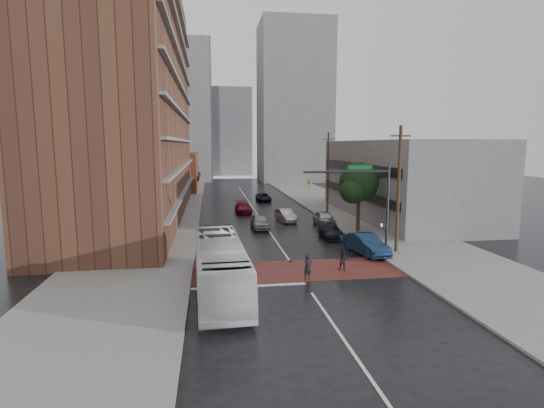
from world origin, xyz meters
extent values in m
plane|color=black|center=(0.00, 0.00, 0.00)|extent=(160.00, 160.00, 0.00)
cube|color=maroon|center=(0.00, 0.50, 0.01)|extent=(14.00, 5.00, 0.02)
cube|color=gray|center=(-11.50, 25.00, 0.07)|extent=(9.00, 90.00, 0.15)
cube|color=gray|center=(11.50, 25.00, 0.07)|extent=(9.00, 90.00, 0.15)
cube|color=brown|center=(-14.00, 24.00, 14.00)|extent=(10.00, 44.00, 28.00)
cube|color=brown|center=(-12.00, 54.00, 3.50)|extent=(8.00, 16.00, 7.00)
cube|color=gray|center=(16.50, 20.00, 4.50)|extent=(11.00, 26.00, 9.00)
cube|color=gray|center=(-14.00, 78.00, 16.00)|extent=(18.00, 16.00, 32.00)
cube|color=gray|center=(14.00, 72.00, 18.00)|extent=(16.00, 14.00, 36.00)
cube|color=gray|center=(0.00, 95.00, 12.00)|extent=(12.00, 10.00, 24.00)
cylinder|color=#332319|center=(8.50, 12.00, 2.00)|extent=(0.36, 0.36, 4.00)
sphere|color=black|center=(8.50, 12.00, 5.00)|extent=(3.80, 3.80, 3.80)
sphere|color=black|center=(7.60, 11.20, 4.20)|extent=(2.40, 2.40, 2.40)
sphere|color=black|center=(9.30, 12.80, 4.40)|extent=(2.60, 2.60, 2.60)
cylinder|color=#2D2D33|center=(7.30, 2.50, 3.60)|extent=(0.20, 0.20, 7.20)
cylinder|color=#2D2D33|center=(4.10, 2.50, 6.60)|extent=(6.40, 0.16, 0.16)
imported|color=gold|center=(1.30, 2.50, 5.60)|extent=(0.20, 0.16, 1.00)
cube|color=#0C5926|center=(5.10, 2.50, 6.90)|extent=(1.80, 0.05, 0.30)
cube|color=#2D2D33|center=(7.05, 2.50, 2.60)|extent=(0.30, 0.30, 0.35)
cylinder|color=#473321|center=(8.80, 4.00, 5.00)|extent=(0.26, 0.26, 10.00)
cube|color=#473321|center=(8.80, 4.00, 9.20)|extent=(1.60, 0.12, 0.12)
cylinder|color=#473321|center=(8.80, 24.00, 5.00)|extent=(0.26, 0.26, 10.00)
cube|color=#473321|center=(8.80, 24.00, 9.20)|extent=(1.60, 0.12, 0.12)
imported|color=silver|center=(-5.23, -3.14, 1.59)|extent=(3.14, 11.55, 3.19)
imported|color=black|center=(0.35, -1.50, 0.81)|extent=(0.69, 0.57, 1.62)
imported|color=black|center=(3.18, 0.02, 0.73)|extent=(0.86, 0.77, 1.46)
imported|color=#96989D|center=(-0.74, 15.45, 0.73)|extent=(1.77, 4.31, 1.46)
imported|color=#B3B5BC|center=(2.59, 19.01, 0.69)|extent=(2.03, 4.37, 1.39)
imported|color=maroon|center=(-1.63, 25.75, 0.67)|extent=(2.06, 4.69, 1.34)
imported|color=black|center=(2.27, 36.31, 0.60)|extent=(2.10, 4.37, 1.20)
imported|color=#142747|center=(6.30, 4.00, 0.80)|extent=(2.54, 5.07, 1.59)
imported|color=black|center=(5.20, 10.00, 0.62)|extent=(1.88, 4.33, 1.24)
imported|color=#A6A9AE|center=(6.22, 16.00, 0.75)|extent=(1.80, 4.44, 1.51)
camera|label=1|loc=(-5.70, -27.03, 8.55)|focal=28.00mm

